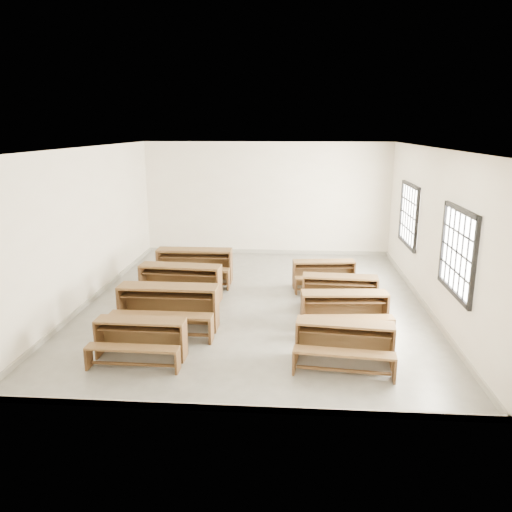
# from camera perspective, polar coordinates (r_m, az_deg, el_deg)

# --- Properties ---
(room) EXTENTS (8.50, 8.50, 3.20)m
(room) POSITION_cam_1_polar(r_m,az_deg,el_deg) (10.09, 0.51, 6.29)
(room) COLOR gray
(room) RESTS_ON ground
(desk_set_0) EXTENTS (1.44, 0.77, 0.64)m
(desk_set_0) POSITION_cam_1_polar(r_m,az_deg,el_deg) (8.20, -13.10, -8.94)
(desk_set_0) COLOR brown
(desk_set_0) RESTS_ON ground
(desk_set_1) EXTENTS (1.81, 0.96, 0.81)m
(desk_set_1) POSITION_cam_1_polar(r_m,az_deg,el_deg) (9.21, -10.05, -5.47)
(desk_set_1) COLOR brown
(desk_set_1) RESTS_ON ground
(desk_set_2) EXTENTS (1.78, 1.02, 0.77)m
(desk_set_2) POSITION_cam_1_polar(r_m,az_deg,el_deg) (10.65, -8.70, -2.78)
(desk_set_2) COLOR brown
(desk_set_2) RESTS_ON ground
(desk_set_3) EXTENTS (1.78, 0.94, 0.80)m
(desk_set_3) POSITION_cam_1_polar(r_m,az_deg,el_deg) (11.90, -7.06, -0.82)
(desk_set_3) COLOR brown
(desk_set_3) RESTS_ON ground
(desk_set_4) EXTENTS (1.57, 0.93, 0.68)m
(desk_set_4) POSITION_cam_1_polar(r_m,az_deg,el_deg) (7.92, 10.06, -9.47)
(desk_set_4) COLOR brown
(desk_set_4) RESTS_ON ground
(desk_set_5) EXTENTS (1.62, 0.93, 0.70)m
(desk_set_5) POSITION_cam_1_polar(r_m,az_deg,el_deg) (9.21, 10.08, -5.91)
(desk_set_5) COLOR brown
(desk_set_5) RESTS_ON ground
(desk_set_6) EXTENTS (1.55, 0.86, 0.68)m
(desk_set_6) POSITION_cam_1_polar(r_m,az_deg,el_deg) (10.25, 9.55, -3.82)
(desk_set_6) COLOR brown
(desk_set_6) RESTS_ON ground
(desk_set_7) EXTENTS (1.47, 0.87, 0.63)m
(desk_set_7) POSITION_cam_1_polar(r_m,az_deg,el_deg) (11.51, 7.76, -1.86)
(desk_set_7) COLOR brown
(desk_set_7) RESTS_ON ground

